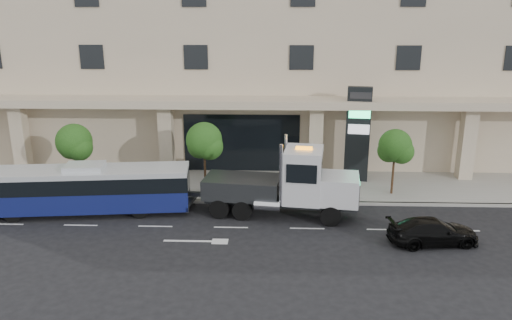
{
  "coord_description": "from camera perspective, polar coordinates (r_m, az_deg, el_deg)",
  "views": [
    {
      "loc": [
        2.15,
        -25.55,
        10.82
      ],
      "look_at": [
        1.2,
        2.0,
        2.68
      ],
      "focal_mm": 35.0,
      "sensor_mm": 36.0,
      "label": 1
    }
  ],
  "objects": [
    {
      "name": "ground",
      "position": [
        27.83,
        -2.63,
        -6.44
      ],
      "size": [
        120.0,
        120.0,
        0.0
      ],
      "primitive_type": "plane",
      "color": "black",
      "rests_on": "ground"
    },
    {
      "name": "sidewalk",
      "position": [
        32.45,
        -1.94,
        -2.89
      ],
      "size": [
        120.0,
        6.0,
        0.15
      ],
      "primitive_type": "cube",
      "color": "gray",
      "rests_on": "ground"
    },
    {
      "name": "curb",
      "position": [
        29.65,
        -2.33,
        -4.81
      ],
      "size": [
        120.0,
        0.3,
        0.15
      ],
      "primitive_type": "cube",
      "color": "gray",
      "rests_on": "ground"
    },
    {
      "name": "convention_center",
      "position": [
        41.03,
        -1.07,
        15.27
      ],
      "size": [
        60.0,
        17.6,
        20.0
      ],
      "color": "#BBA88C",
      "rests_on": "ground"
    },
    {
      "name": "tree_left",
      "position": [
        32.49,
        -20.02,
        1.72
      ],
      "size": [
        2.27,
        2.2,
        4.22
      ],
      "color": "#422B19",
      "rests_on": "sidewalk"
    },
    {
      "name": "tree_mid",
      "position": [
        30.38,
        -5.9,
        1.96
      ],
      "size": [
        2.28,
        2.2,
        4.38
      ],
      "color": "#422B19",
      "rests_on": "sidewalk"
    },
    {
      "name": "tree_right",
      "position": [
        31.05,
        15.65,
        1.32
      ],
      "size": [
        2.1,
        2.0,
        4.04
      ],
      "color": "#422B19",
      "rests_on": "sidewalk"
    },
    {
      "name": "city_bus",
      "position": [
        29.32,
        -18.79,
        -3.08
      ],
      "size": [
        11.5,
        3.62,
        2.86
      ],
      "rotation": [
        0.0,
        0.0,
        0.11
      ],
      "color": "black",
      "rests_on": "ground"
    },
    {
      "name": "tow_truck",
      "position": [
        27.34,
        3.62,
        -2.86
      ],
      "size": [
        9.63,
        3.43,
        4.35
      ],
      "rotation": [
        0.0,
        0.0,
        -0.13
      ],
      "color": "#2D3033",
      "rests_on": "ground"
    },
    {
      "name": "black_sedan",
      "position": [
        25.93,
        19.58,
        -7.7
      ],
      "size": [
        4.54,
        2.3,
        1.26
      ],
      "primitive_type": "imported",
      "rotation": [
        0.0,
        0.0,
        1.7
      ],
      "color": "black",
      "rests_on": "ground"
    },
    {
      "name": "signage_pylon",
      "position": [
        32.99,
        11.54,
        2.94
      ],
      "size": [
        1.61,
        0.81,
        6.21
      ],
      "rotation": [
        0.0,
        0.0,
        -0.16
      ],
      "color": "black",
      "rests_on": "sidewalk"
    }
  ]
}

